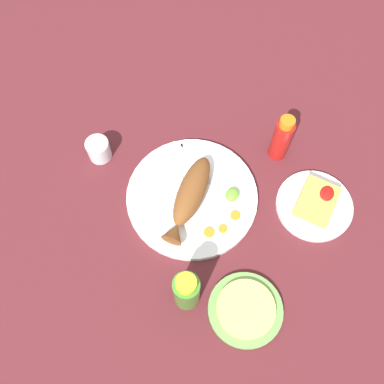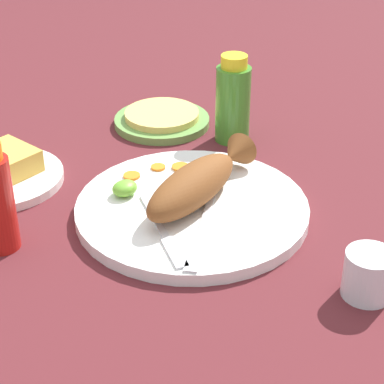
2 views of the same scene
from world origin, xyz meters
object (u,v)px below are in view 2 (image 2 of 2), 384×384
Objects in this scene: fork_near at (200,237)px; side_plate_fries at (1,178)px; hot_sauce_bottle_green at (233,101)px; fried_fish at (198,182)px; tortilla_plate at (162,121)px; salt_cup at (366,279)px; main_plate at (192,209)px; fork_far at (164,234)px.

fork_near is 0.85× the size of side_plate_fries.
fried_fish is at bearing 25.83° from hot_sauce_bottle_green.
fork_near reaches higher than tortilla_plate.
salt_cup is at bearing 68.90° from tortilla_plate.
fork_near is at bearing -75.91° from salt_cup.
tortilla_plate is at bearing 171.30° from side_plate_fries.
main_plate is at bearing 113.03° from side_plate_fries.
fork_near is 0.05m from fork_far.
fork_far is (0.10, 0.03, -0.03)m from fried_fish.
fried_fish is 0.32m from side_plate_fries.
fork_far reaches higher than main_plate.
salt_cup reaches higher than side_plate_fries.
fried_fish is at bearing -94.13° from salt_cup.
fork_near reaches higher than main_plate.
side_plate_fries is (0.14, -0.29, -0.04)m from fried_fish.
fried_fish is 1.48× the size of fork_far.
fried_fish is at bearing 52.86° from tortilla_plate.
side_plate_fries is 1.12× the size of tortilla_plate.
fried_fish reaches higher than tortilla_plate.
tortilla_plate is (-0.28, -0.26, -0.01)m from fork_far.
hot_sauce_bottle_green is 0.79× the size of side_plate_fries.
fork_near is at bearing 34.66° from fried_fish.
fork_far is at bearing 7.46° from fried_fish.
fork_near is at bearing 47.59° from main_plate.
fork_near is 0.40m from tortilla_plate.
fork_near is 0.36m from side_plate_fries.
main_plate is 0.28m from salt_cup.
fork_near is 0.34m from hot_sauce_bottle_green.
main_plate is 0.09m from fork_far.
side_plate_fries is at bearing -78.22° from salt_cup.
fork_far is 0.96× the size of tortilla_plate.
tortilla_plate is at bearing -75.05° from hot_sauce_bottle_green.
fork_far is 0.27m from salt_cup.
salt_cup reaches higher than tortilla_plate.
main_plate is 0.31m from tortilla_plate.
fork_far is 0.35m from hot_sauce_bottle_green.
fork_near is 1.00× the size of fork_far.
hot_sauce_bottle_green reaches higher than fork_near.
salt_cup reaches higher than fork_near.
tortilla_plate is (-0.20, -0.24, -0.00)m from main_plate.
side_plate_fries is (0.36, -0.18, -0.07)m from hot_sauce_bottle_green.
tortilla_plate is (-0.20, -0.52, -0.02)m from salt_cup.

